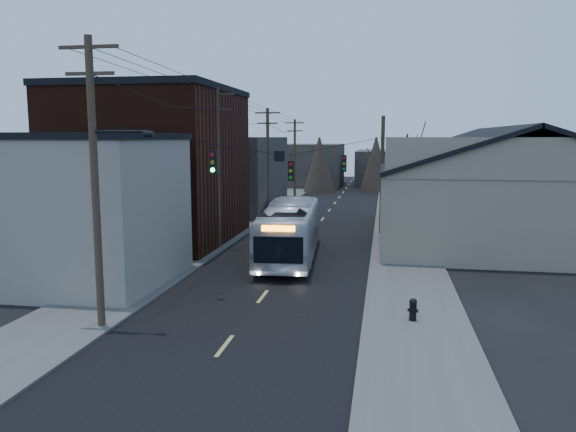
{
  "coord_description": "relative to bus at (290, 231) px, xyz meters",
  "views": [
    {
      "loc": [
        5.21,
        -15.52,
        7.01
      ],
      "look_at": [
        0.36,
        12.5,
        3.0
      ],
      "focal_mm": 35.0,
      "sensor_mm": 36.0,
      "label": 1
    }
  ],
  "objects": [
    {
      "name": "building_far_left",
      "position": [
        -5.89,
        49.07,
        1.36
      ],
      "size": [
        10.0,
        12.0,
        6.0
      ],
      "primitive_type": "cube",
      "color": "#312C27",
      "rests_on": "ground"
    },
    {
      "name": "sidewalk_left",
      "position": [
        -6.39,
        14.07,
        -1.58
      ],
      "size": [
        4.0,
        110.0,
        0.12
      ],
      "primitive_type": "cube",
      "color": "#474744",
      "rests_on": "ground"
    },
    {
      "name": "building_brick",
      "position": [
        -9.89,
        4.07,
        3.36
      ],
      "size": [
        10.0,
        12.0,
        10.0
      ],
      "primitive_type": "cube",
      "color": "black",
      "rests_on": "ground"
    },
    {
      "name": "bus",
      "position": [
        0.0,
        0.0,
        0.0
      ],
      "size": [
        3.58,
        11.94,
        3.28
      ],
      "primitive_type": "imported",
      "rotation": [
        0.0,
        0.0,
        3.21
      ],
      "color": "silver",
      "rests_on": "ground"
    },
    {
      "name": "building_left_far",
      "position": [
        -9.39,
        20.07,
        1.86
      ],
      "size": [
        9.0,
        14.0,
        7.0
      ],
      "primitive_type": "cube",
      "color": "#312C27",
      "rests_on": "ground"
    },
    {
      "name": "building_clapboard",
      "position": [
        -8.89,
        -6.93,
        1.86
      ],
      "size": [
        8.0,
        8.0,
        7.0
      ],
      "primitive_type": "cube",
      "color": "gray",
      "rests_on": "ground"
    },
    {
      "name": "fire_hydrant",
      "position": [
        6.49,
        -10.44,
        -1.06
      ],
      "size": [
        0.42,
        0.29,
        0.86
      ],
      "rotation": [
        0.0,
        0.0,
        -0.27
      ],
      "color": "black",
      "rests_on": "sidewalk_right"
    },
    {
      "name": "utility_lines",
      "position": [
        -3.0,
        8.21,
        3.31
      ],
      "size": [
        11.24,
        45.28,
        10.5
      ],
      "color": "#382B1E",
      "rests_on": "ground"
    },
    {
      "name": "building_far_right",
      "position": [
        7.11,
        54.07,
        0.86
      ],
      "size": [
        12.0,
        14.0,
        5.0
      ],
      "primitive_type": "cube",
      "color": "#312C27",
      "rests_on": "ground"
    },
    {
      "name": "sidewalk_right",
      "position": [
        6.61,
        14.07,
        -1.58
      ],
      "size": [
        4.0,
        110.0,
        0.12
      ],
      "primitive_type": "cube",
      "color": "#474744",
      "rests_on": "ground"
    },
    {
      "name": "ground",
      "position": [
        0.11,
        -15.93,
        -1.64
      ],
      "size": [
        160.0,
        160.0,
        0.0
      ],
      "primitive_type": "plane",
      "color": "black",
      "rests_on": "ground"
    },
    {
      "name": "warehouse",
      "position": [
        13.11,
        9.07,
        1.06
      ],
      "size": [
        16.16,
        20.6,
        7.73
      ],
      "color": "gray",
      "rests_on": "ground"
    },
    {
      "name": "parked_car",
      "position": [
        -3.75,
        16.15,
        -0.94
      ],
      "size": [
        1.97,
        4.39,
        1.4
      ],
      "primitive_type": "imported",
      "rotation": [
        0.0,
        0.0,
        -0.12
      ],
      "color": "#B0B3B9",
      "rests_on": "ground"
    },
    {
      "name": "bare_tree",
      "position": [
        6.61,
        4.07,
        1.96
      ],
      "size": [
        0.4,
        0.4,
        7.2
      ],
      "primitive_type": "cone",
      "color": "black",
      "rests_on": "ground"
    },
    {
      "name": "road_surface",
      "position": [
        0.11,
        14.07,
        -1.63
      ],
      "size": [
        9.0,
        110.0,
        0.02
      ],
      "primitive_type": "cube",
      "color": "black",
      "rests_on": "ground"
    }
  ]
}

